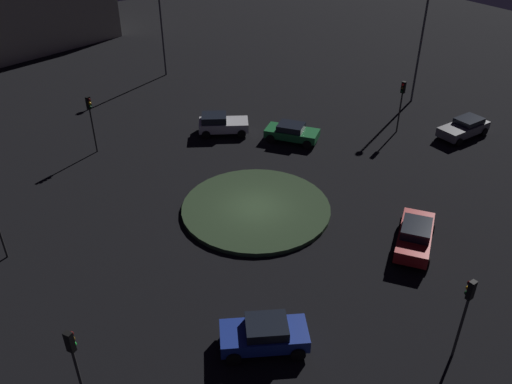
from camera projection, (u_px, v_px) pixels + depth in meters
ground_plane at (256, 210)px, 32.72m from camera, size 115.76×115.76×0.00m
roundabout_island at (256, 208)px, 32.65m from camera, size 9.19×9.19×0.27m
car_blue at (265, 334)px, 23.23m from camera, size 3.37×4.23×1.46m
car_white at (221, 124)px, 41.41m from camera, size 3.55×4.25×1.56m
car_red at (415, 235)px, 29.23m from camera, size 4.04×4.63×1.57m
car_green at (292, 132)px, 40.32m from camera, size 4.28×3.84×1.37m
car_grey at (464, 127)px, 40.97m from camera, size 2.02×4.35×1.41m
traffic_light_southeast at (74, 356)px, 19.33m from camera, size 0.37×0.40×4.31m
traffic_light_north at (402, 97)px, 40.39m from camera, size 0.34×0.38×4.18m
traffic_light_east at (466, 304)px, 21.59m from camera, size 0.36×0.31×4.30m
traffic_light_southwest at (91, 114)px, 37.54m from camera, size 0.39×0.36×4.32m
streetlamp_north at (423, 30)px, 43.85m from camera, size 0.55×0.55×9.69m
streetlamp_west at (160, 14)px, 49.73m from camera, size 0.53×0.53×9.26m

